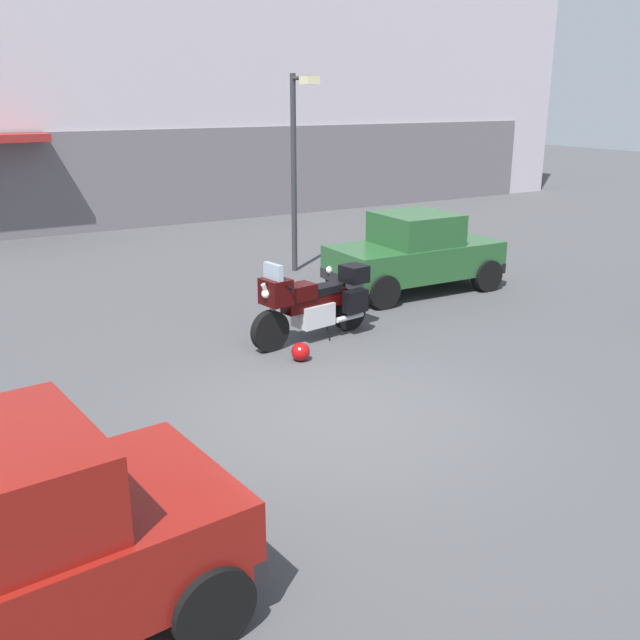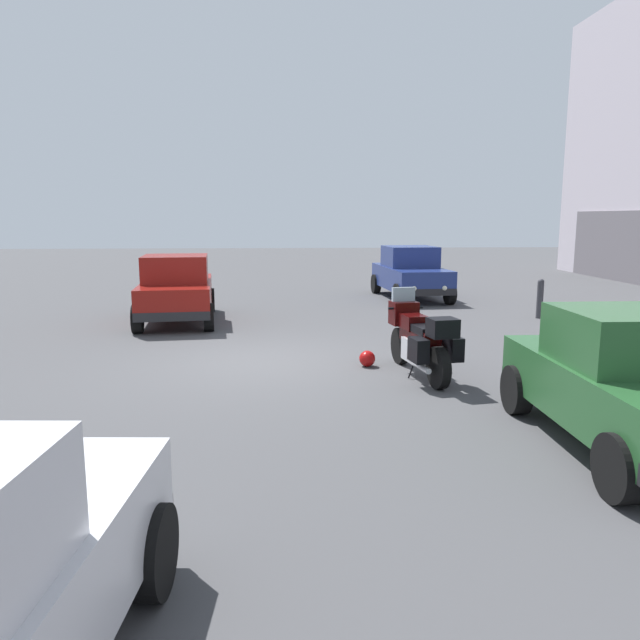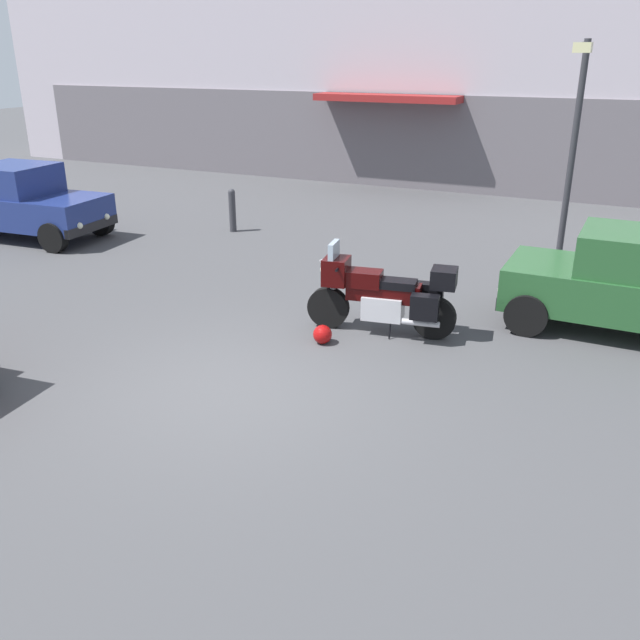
% 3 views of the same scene
% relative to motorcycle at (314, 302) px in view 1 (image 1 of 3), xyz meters
% --- Properties ---
extents(ground_plane, '(80.00, 80.00, 0.00)m').
position_rel_motorcycle_xyz_m(ground_plane, '(-1.12, -2.59, -0.62)').
color(ground_plane, '#424244').
extents(building_facade_rear, '(36.77, 3.40, 11.21)m').
position_rel_motorcycle_xyz_m(building_facade_rear, '(-1.13, 12.54, 4.93)').
color(building_facade_rear, '#B2A8B2').
rests_on(building_facade_rear, ground).
extents(motorcycle, '(2.25, 0.93, 1.36)m').
position_rel_motorcycle_xyz_m(motorcycle, '(0.00, 0.00, 0.00)').
color(motorcycle, black).
rests_on(motorcycle, ground).
extents(helmet, '(0.28, 0.28, 0.28)m').
position_rel_motorcycle_xyz_m(helmet, '(-0.66, -0.75, -0.48)').
color(helmet, '#990C0C').
rests_on(helmet, ground).
extents(car_compact_side, '(3.50, 1.75, 1.56)m').
position_rel_motorcycle_xyz_m(car_compact_side, '(3.22, 1.57, 0.15)').
color(car_compact_side, '#235128').
rests_on(car_compact_side, ground).
extents(streetlamp_curbside, '(0.28, 0.94, 4.18)m').
position_rel_motorcycle_xyz_m(streetlamp_curbside, '(1.99, 4.13, 1.97)').
color(streetlamp_curbside, '#2D2D33').
rests_on(streetlamp_curbside, ground).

